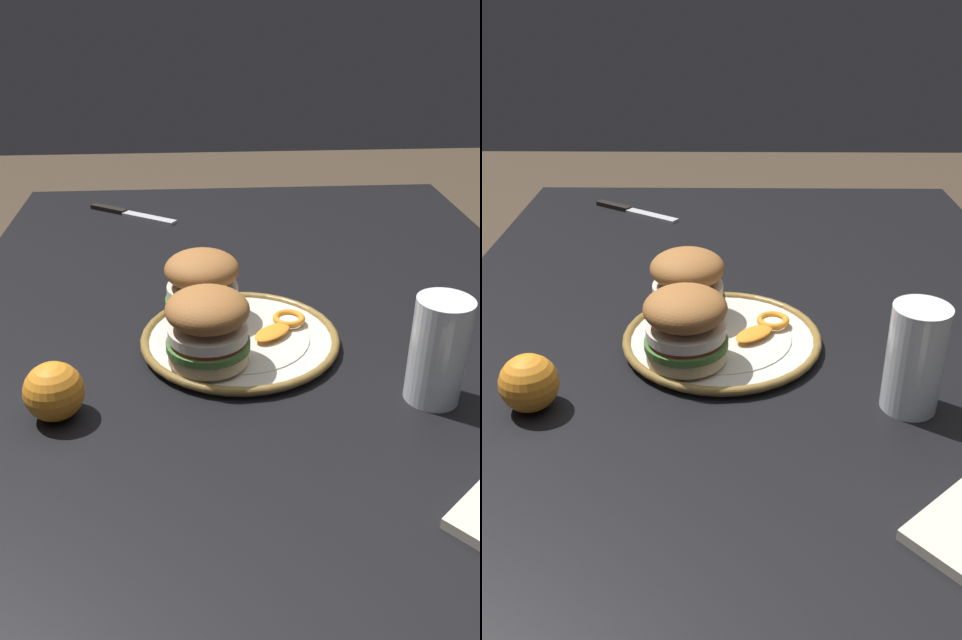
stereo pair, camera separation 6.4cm
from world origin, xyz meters
The scene contains 10 objects.
ground_plane centered at (0.00, 0.00, 0.00)m, with size 8.00×8.00×0.00m, color #4C3D2D.
dining_table centered at (0.00, 0.00, 0.64)m, with size 1.37×0.98×0.72m.
dinner_plate centered at (0.07, -0.04, 0.73)m, with size 0.28×0.28×0.02m.
sandwich_half_left centered at (0.14, -0.08, 0.79)m, with size 0.11×0.11×0.10m.
sandwich_half_right centered at (0.01, -0.09, 0.79)m, with size 0.12×0.12×0.10m.
orange_peel_curled centered at (0.04, 0.04, 0.75)m, with size 0.06×0.06×0.01m.
orange_peel_strip_long centered at (0.08, 0.01, 0.75)m, with size 0.07×0.07×0.01m.
drinking_glass centered at (0.22, 0.19, 0.78)m, with size 0.07×0.07×0.14m.
whole_orange centered at (0.23, -0.27, 0.76)m, with size 0.07×0.07×0.07m, color orange.
table_knife centered at (-0.50, -0.25, 0.73)m, with size 0.14×0.20×0.01m.
Camera 2 is at (0.88, -0.03, 1.19)m, focal length 36.63 mm.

